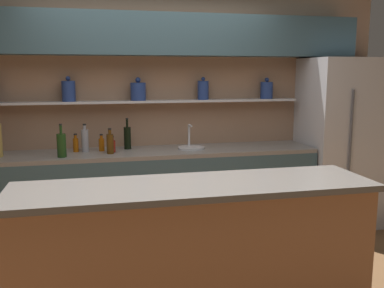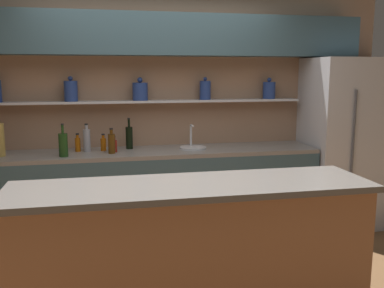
{
  "view_description": "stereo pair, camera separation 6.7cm",
  "coord_description": "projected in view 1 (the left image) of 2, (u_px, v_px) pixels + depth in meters",
  "views": [
    {
      "loc": [
        -0.59,
        -3.06,
        1.71
      ],
      "look_at": [
        0.18,
        0.36,
        1.12
      ],
      "focal_mm": 40.0,
      "sensor_mm": 36.0,
      "label": 1
    },
    {
      "loc": [
        -0.53,
        -3.08,
        1.71
      ],
      "look_at": [
        0.18,
        0.36,
        1.12
      ],
      "focal_mm": 40.0,
      "sensor_mm": 36.0,
      "label": 2
    }
  ],
  "objects": [
    {
      "name": "bottle_wine_4",
      "position": [
        62.0,
        145.0,
        4.02
      ],
      "size": [
        0.09,
        0.09,
        0.32
      ],
      "color": "#193814",
      "rests_on": "back_counter_unit"
    },
    {
      "name": "bottle_sauce_3",
      "position": [
        102.0,
        144.0,
        4.34
      ],
      "size": [
        0.06,
        0.06,
        0.18
      ],
      "color": "#9E4C0A",
      "rests_on": "back_counter_unit"
    },
    {
      "name": "bottle_wine_1",
      "position": [
        127.0,
        137.0,
        4.45
      ],
      "size": [
        0.07,
        0.07,
        0.33
      ],
      "color": "black",
      "rests_on": "back_counter_unit"
    },
    {
      "name": "bottle_sauce_6",
      "position": [
        113.0,
        146.0,
        4.28
      ],
      "size": [
        0.06,
        0.06,
        0.17
      ],
      "color": "maroon",
      "rests_on": "back_counter_unit"
    },
    {
      "name": "back_wall_unit",
      "position": [
        151.0,
        88.0,
        4.57
      ],
      "size": [
        5.2,
        0.44,
        2.6
      ],
      "color": "#937056",
      "rests_on": "ground_plane"
    },
    {
      "name": "bottle_sauce_0",
      "position": [
        76.0,
        144.0,
        4.3
      ],
      "size": [
        0.05,
        0.05,
        0.19
      ],
      "color": "#9E4C0A",
      "rests_on": "back_counter_unit"
    },
    {
      "name": "bottle_spirit_2",
      "position": [
        85.0,
        140.0,
        4.29
      ],
      "size": [
        0.07,
        0.07,
        0.28
      ],
      "color": "gray",
      "rests_on": "back_counter_unit"
    },
    {
      "name": "bottle_spirit_5",
      "position": [
        110.0,
        143.0,
        4.19
      ],
      "size": [
        0.07,
        0.07,
        0.25
      ],
      "color": "#4C2D0C",
      "rests_on": "back_counter_unit"
    },
    {
      "name": "back_counter_unit",
      "position": [
        142.0,
        194.0,
        4.44
      ],
      "size": [
        3.63,
        0.62,
        0.92
      ],
      "color": "#334C56",
      "rests_on": "ground_plane"
    },
    {
      "name": "island_counter",
      "position": [
        195.0,
        259.0,
        2.77
      ],
      "size": [
        2.3,
        0.61,
        1.02
      ],
      "color": "#99603D",
      "rests_on": "ground_plane"
    },
    {
      "name": "sink_fixture",
      "position": [
        191.0,
        146.0,
        4.48
      ],
      "size": [
        0.28,
        0.28,
        0.25
      ],
      "color": "#B7B7BC",
      "rests_on": "back_counter_unit"
    },
    {
      "name": "refrigerator",
      "position": [
        344.0,
        142.0,
        4.82
      ],
      "size": [
        0.92,
        0.73,
        1.87
      ],
      "color": "#B7B7BC",
      "rests_on": "ground_plane"
    }
  ]
}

